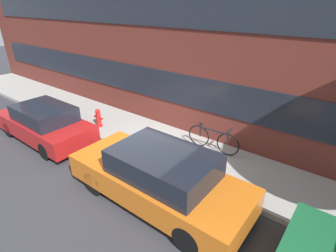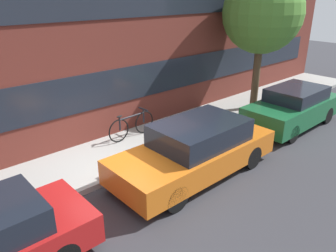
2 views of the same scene
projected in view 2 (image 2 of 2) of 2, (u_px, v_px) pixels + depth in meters
ground_plane at (124, 178)px, 8.42m from camera, size 56.00×56.00×0.00m
sidewalk_strip at (100, 160)px, 9.17m from camera, size 28.00×2.28×0.15m
rowhouse_facade at (58, 14)px, 8.80m from camera, size 28.00×1.02×7.75m
parked_car_orange at (196, 149)px, 8.38m from camera, size 4.57×1.80×1.42m
parked_car_green at (293, 107)px, 11.43m from camera, size 4.00×1.64×1.38m
bicycle at (132, 125)px, 10.28m from camera, size 1.76×0.44×0.85m
street_tree at (263, 13)px, 11.67m from camera, size 2.88×2.88×5.03m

